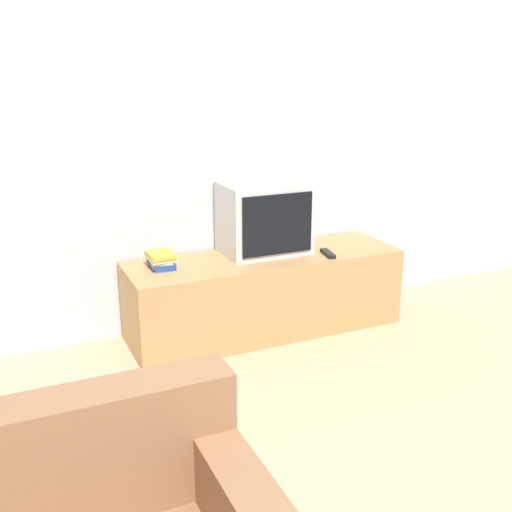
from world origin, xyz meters
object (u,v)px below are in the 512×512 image
book_stack (161,260)px  remote_on_stand (328,253)px  television (265,218)px  tv_stand (265,293)px

book_stack → remote_on_stand: book_stack is taller
television → book_stack: television is taller
tv_stand → remote_on_stand: 0.49m
book_stack → remote_on_stand: 1.08m
tv_stand → book_stack: size_ratio=9.04×
tv_stand → remote_on_stand: remote_on_stand is taller
television → remote_on_stand: size_ratio=3.08×
tv_stand → television: 0.50m
tv_stand → book_stack: (-0.67, 0.05, 0.31)m
television → remote_on_stand: (0.34, -0.23, -0.22)m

